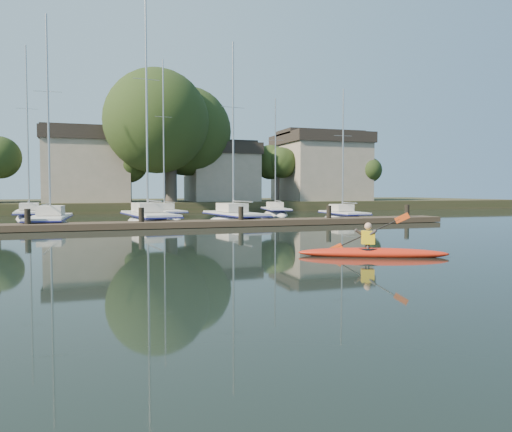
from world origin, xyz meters
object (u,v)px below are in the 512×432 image
object	(u,v)px
sailboat_1	(50,229)
sailboat_3	(235,225)
sailboat_2	(149,226)
sailboat_5	(30,221)
sailboat_7	(276,216)
sailboat_6	(165,218)
dock	(193,224)
kayak	(372,251)
sailboat_4	(343,221)

from	to	relation	value
sailboat_1	sailboat_3	xyz separation A→B (m)	(11.94, 0.34, -0.01)
sailboat_2	sailboat_5	world-z (taller)	sailboat_2
sailboat_7	sailboat_6	bearing A→B (deg)	-167.51
sailboat_1	sailboat_5	xyz separation A→B (m)	(-2.13, 9.46, 0.01)
sailboat_5	sailboat_7	bearing A→B (deg)	-2.94
sailboat_6	sailboat_7	distance (m)	10.21
dock	kayak	bearing A→B (deg)	-78.43
kayak	sailboat_4	world-z (taller)	sailboat_4
sailboat_3	sailboat_5	size ratio (longest dim) A/B	0.94
sailboat_1	sailboat_4	distance (m)	20.73
dock	sailboat_5	world-z (taller)	sailboat_5
kayak	sailboat_3	world-z (taller)	sailboat_3
dock	sailboat_1	distance (m)	8.99
sailboat_1	sailboat_4	world-z (taller)	sailboat_1
sailboat_1	sailboat_5	bearing A→B (deg)	105.93
sailboat_5	sailboat_6	distance (m)	10.55
kayak	sailboat_4	xyz separation A→B (m)	(9.52, 19.49, -0.37)
sailboat_2	sailboat_4	size ratio (longest dim) A/B	1.50
sailboat_1	sailboat_2	bearing A→B (deg)	13.59
dock	sailboat_6	xyz separation A→B (m)	(0.27, 13.26, -0.37)
sailboat_7	sailboat_2	bearing A→B (deg)	-134.67
sailboat_1	sailboat_6	distance (m)	12.68
sailboat_1	sailboat_4	bearing A→B (deg)	5.52
kayak	sailboat_3	size ratio (longest dim) A/B	0.35
sailboat_1	kayak	bearing A→B (deg)	-55.79
sailboat_6	sailboat_3	bearing A→B (deg)	-74.92
sailboat_2	sailboat_6	world-z (taller)	sailboat_2
dock	sailboat_7	size ratio (longest dim) A/B	2.88
sailboat_4	sailboat_2	bearing A→B (deg)	-178.15
sailboat_7	sailboat_3	bearing A→B (deg)	-114.71
sailboat_1	sailboat_7	bearing A→B (deg)	31.15
sailboat_2	sailboat_6	distance (m)	8.67
sailboat_2	sailboat_5	bearing A→B (deg)	127.93
sailboat_5	sailboat_7	xyz separation A→B (m)	(20.75, 0.40, 0.01)
sailboat_6	sailboat_4	bearing A→B (deg)	-41.15
sailboat_2	sailboat_7	distance (m)	15.26
sailboat_1	sailboat_6	xyz separation A→B (m)	(8.42, 9.48, 0.03)
sailboat_4	sailboat_6	distance (m)	15.04
sailboat_2	dock	bearing A→B (deg)	-74.21
sailboat_1	sailboat_5	world-z (taller)	sailboat_5
sailboat_4	sailboat_7	xyz separation A→B (m)	(-2.09, 9.04, 0.00)
sailboat_4	sailboat_7	distance (m)	9.28
dock	sailboat_2	size ratio (longest dim) A/B	2.05
sailboat_5	sailboat_7	world-z (taller)	sailboat_5
dock	sailboat_2	world-z (taller)	sailboat_2
sailboat_3	sailboat_6	world-z (taller)	sailboat_6
sailboat_1	sailboat_7	world-z (taller)	sailboat_1
sailboat_3	sailboat_5	xyz separation A→B (m)	(-14.07, 9.12, 0.02)
sailboat_4	sailboat_5	world-z (taller)	sailboat_5
sailboat_5	sailboat_7	size ratio (longest dim) A/B	1.24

